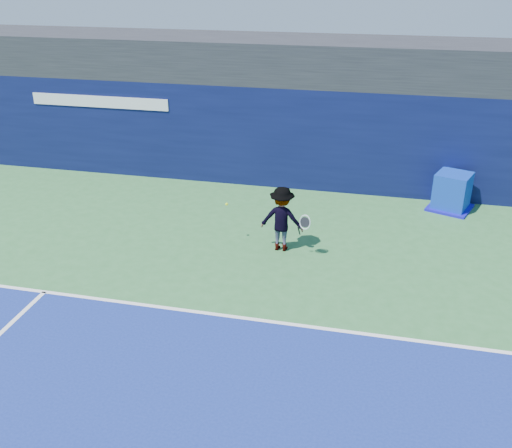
# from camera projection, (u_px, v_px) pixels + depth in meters

# --- Properties ---
(ground) EXTENTS (80.00, 80.00, 0.00)m
(ground) POSITION_uv_depth(u_px,v_px,m) (240.00, 440.00, 8.28)
(ground) COLOR #306C36
(ground) RESTS_ON ground
(baseline) EXTENTS (24.00, 0.10, 0.01)m
(baseline) POSITION_uv_depth(u_px,v_px,m) (279.00, 323.00, 10.93)
(baseline) COLOR white
(baseline) RESTS_ON ground
(stadium_band) EXTENTS (36.00, 3.00, 1.20)m
(stadium_band) POSITION_uv_depth(u_px,v_px,m) (334.00, 60.00, 16.92)
(stadium_band) COLOR black
(stadium_band) RESTS_ON back_wall_assembly
(back_wall_assembly) EXTENTS (36.00, 1.03, 3.00)m
(back_wall_assembly) POSITION_uv_depth(u_px,v_px,m) (327.00, 138.00, 16.92)
(back_wall_assembly) COLOR #0A0F38
(back_wall_assembly) RESTS_ON ground
(equipment_cart) EXTENTS (1.40, 1.40, 1.04)m
(equipment_cart) POSITION_uv_depth(u_px,v_px,m) (452.00, 193.00, 15.73)
(equipment_cart) COLOR #0B2DA0
(equipment_cart) RESTS_ON ground
(tennis_player) EXTENTS (1.26, 0.69, 1.58)m
(tennis_player) POSITION_uv_depth(u_px,v_px,m) (282.00, 219.00, 13.40)
(tennis_player) COLOR white
(tennis_player) RESTS_ON ground
(tennis_ball) EXTENTS (0.07, 0.07, 0.07)m
(tennis_ball) POSITION_uv_depth(u_px,v_px,m) (227.00, 204.00, 13.69)
(tennis_ball) COLOR #C3DE18
(tennis_ball) RESTS_ON ground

